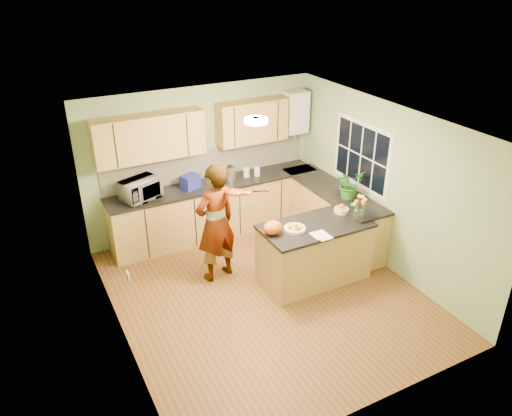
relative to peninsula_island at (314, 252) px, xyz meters
name	(u,v)px	position (x,y,z in m)	size (l,w,h in m)	color
floor	(266,294)	(-0.81, -0.02, -0.45)	(4.50, 4.50, 0.00)	brown
ceiling	(268,124)	(-0.81, -0.02, 2.05)	(4.00, 4.50, 0.02)	white
wall_back	(202,161)	(-0.81, 2.23, 0.80)	(4.00, 0.02, 2.50)	#8AA475
wall_front	(379,313)	(-0.81, -2.27, 0.80)	(4.00, 0.02, 2.50)	#8AA475
wall_left	(114,253)	(-2.81, -0.02, 0.80)	(0.02, 4.50, 2.50)	#8AA475
wall_right	(385,187)	(1.19, -0.02, 0.80)	(0.02, 4.50, 2.50)	#8AA475
back_counter	(216,208)	(-0.71, 1.93, 0.02)	(3.64, 0.62, 0.94)	#A47E41
right_counter	(331,214)	(0.89, 0.83, 0.02)	(0.62, 2.24, 0.94)	#A47E41
splashback	(208,163)	(-0.71, 2.22, 0.75)	(3.60, 0.02, 0.52)	white
upper_cabinets	(194,130)	(-0.99, 2.06, 1.40)	(3.20, 0.34, 0.70)	#A47E41
boiler	(295,112)	(0.89, 2.07, 1.44)	(0.40, 0.30, 0.86)	silver
window_right	(361,155)	(1.18, 0.58, 1.10)	(0.01, 1.30, 1.05)	silver
light_switch	(128,276)	(-2.79, -0.62, 0.85)	(0.02, 0.09, 0.09)	silver
ceiling_lamp	(256,121)	(-0.81, 0.28, 2.01)	(0.30, 0.30, 0.07)	#FFEABF
peninsula_island	(314,252)	(0.00, 0.00, 0.00)	(1.58, 0.81, 0.91)	#A47E41
fruit_dish	(295,228)	(-0.35, 0.00, 0.50)	(0.30, 0.30, 0.11)	beige
orange_bowl	(342,209)	(0.55, 0.15, 0.51)	(0.22, 0.22, 0.13)	beige
flower_vase	(360,202)	(0.60, -0.18, 0.75)	(0.24, 0.24, 0.45)	silver
orange_bag	(273,228)	(-0.67, 0.05, 0.55)	(0.26, 0.22, 0.20)	#E74E13
papers	(322,235)	(-0.10, -0.30, 0.46)	(0.19, 0.27, 0.01)	white
violinist	(216,223)	(-1.24, 0.71, 0.44)	(0.66, 0.43, 1.80)	#ECB190
violin	(234,192)	(-1.04, 0.49, 0.98)	(0.62, 0.25, 0.12)	#541105
microwave	(141,189)	(-1.97, 1.90, 0.65)	(0.58, 0.39, 0.32)	silver
blue_box	(190,182)	(-1.15, 1.92, 0.60)	(0.29, 0.21, 0.23)	navy
kettle	(230,173)	(-0.44, 1.92, 0.62)	(0.17, 0.17, 0.32)	silver
jar_cream	(246,172)	(-0.14, 1.92, 0.57)	(0.11, 0.11, 0.16)	beige
jar_white	(257,171)	(0.05, 1.88, 0.56)	(0.10, 0.10, 0.16)	silver
potted_plant	(349,184)	(0.89, 0.44, 0.72)	(0.42, 0.36, 0.46)	#296923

